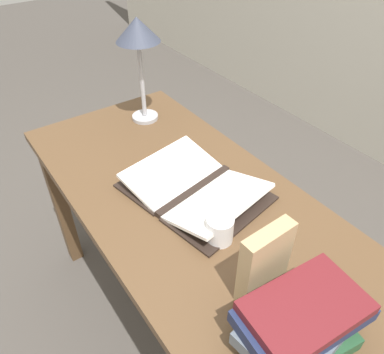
# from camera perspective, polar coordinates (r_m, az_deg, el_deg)

# --- Properties ---
(ground_plane) EXTENTS (12.00, 12.00, 0.00)m
(ground_plane) POSITION_cam_1_polar(r_m,az_deg,el_deg) (1.84, -0.05, -21.34)
(ground_plane) COLOR #47423D
(reading_desk) EXTENTS (1.46, 0.66, 0.77)m
(reading_desk) POSITION_cam_1_polar(r_m,az_deg,el_deg) (1.30, -0.07, -6.92)
(reading_desk) COLOR brown
(reading_desk) RESTS_ON ground_plane
(open_book) EXTENTS (0.49, 0.42, 0.06)m
(open_book) POSITION_cam_1_polar(r_m,az_deg,el_deg) (1.24, 0.38, -1.74)
(open_book) COLOR black
(open_book) RESTS_ON reading_desk
(book_stack_tall) EXTENTS (0.20, 0.30, 0.14)m
(book_stack_tall) POSITION_cam_1_polar(r_m,az_deg,el_deg) (0.90, 16.25, -20.42)
(book_stack_tall) COLOR #234C2D
(book_stack_tall) RESTS_ON reading_desk
(book_standing_upright) EXTENTS (0.04, 0.14, 0.21)m
(book_standing_upright) POSITION_cam_1_polar(r_m,az_deg,el_deg) (0.93, 10.97, -12.74)
(book_standing_upright) COLOR tan
(book_standing_upright) RESTS_ON reading_desk
(reading_lamp) EXTENTS (0.17, 0.17, 0.42)m
(reading_lamp) POSITION_cam_1_polar(r_m,az_deg,el_deg) (1.51, -8.22, 20.25)
(reading_lamp) COLOR #ADADB2
(reading_lamp) RESTS_ON reading_desk
(coffee_mug) EXTENTS (0.10, 0.08, 0.08)m
(coffee_mug) POSITION_cam_1_polar(r_m,az_deg,el_deg) (1.08, 4.24, -7.90)
(coffee_mug) COLOR white
(coffee_mug) RESTS_ON reading_desk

